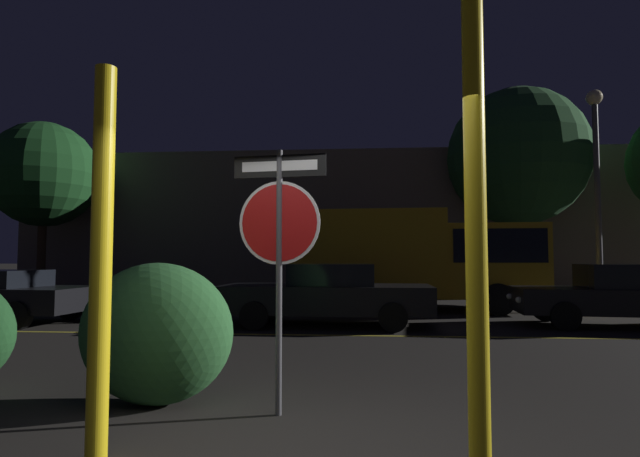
{
  "coord_description": "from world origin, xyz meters",
  "views": [
    {
      "loc": [
        0.52,
        -3.51,
        1.5
      ],
      "look_at": [
        -0.03,
        3.6,
        1.93
      ],
      "focal_mm": 28.0,
      "sensor_mm": 36.0,
      "label": 1
    }
  ],
  "objects_px": {
    "yellow_pole_right": "(476,228)",
    "delivery_truck": "(417,256)",
    "stop_sign": "(279,226)",
    "street_lamp": "(597,166)",
    "tree_0": "(44,175)",
    "passing_car_3": "(621,296)",
    "tree_1": "(517,157)",
    "hedge_bush_2": "(157,333)",
    "passing_car_2": "(328,294)",
    "yellow_pole_left": "(101,261)"
  },
  "relations": [
    {
      "from": "yellow_pole_left",
      "to": "yellow_pole_right",
      "type": "bearing_deg",
      "value": -10.43
    },
    {
      "from": "yellow_pole_right",
      "to": "tree_0",
      "type": "xyz_separation_m",
      "value": [
        -13.2,
        15.65,
        3.13
      ]
    },
    {
      "from": "stop_sign",
      "to": "tree_1",
      "type": "height_order",
      "value": "tree_1"
    },
    {
      "from": "hedge_bush_2",
      "to": "tree_0",
      "type": "relative_size",
      "value": 0.23
    },
    {
      "from": "stop_sign",
      "to": "yellow_pole_right",
      "type": "relative_size",
      "value": 0.76
    },
    {
      "from": "hedge_bush_2",
      "to": "delivery_truck",
      "type": "height_order",
      "value": "delivery_truck"
    },
    {
      "from": "hedge_bush_2",
      "to": "tree_1",
      "type": "distance_m",
      "value": 17.8
    },
    {
      "from": "yellow_pole_left",
      "to": "street_lamp",
      "type": "xyz_separation_m",
      "value": [
        8.82,
        11.27,
        2.69
      ]
    },
    {
      "from": "stop_sign",
      "to": "tree_1",
      "type": "xyz_separation_m",
      "value": [
        7.06,
        15.21,
        3.68
      ]
    },
    {
      "from": "yellow_pole_right",
      "to": "delivery_truck",
      "type": "bearing_deg",
      "value": 85.21
    },
    {
      "from": "stop_sign",
      "to": "tree_0",
      "type": "height_order",
      "value": "tree_0"
    },
    {
      "from": "yellow_pole_right",
      "to": "passing_car_2",
      "type": "relative_size",
      "value": 0.71
    },
    {
      "from": "passing_car_3",
      "to": "delivery_truck",
      "type": "height_order",
      "value": "delivery_truck"
    },
    {
      "from": "yellow_pole_right",
      "to": "yellow_pole_left",
      "type": "bearing_deg",
      "value": 169.57
    },
    {
      "from": "stop_sign",
      "to": "street_lamp",
      "type": "distance_m",
      "value": 12.86
    },
    {
      "from": "hedge_bush_2",
      "to": "passing_car_3",
      "type": "distance_m",
      "value": 10.09
    },
    {
      "from": "yellow_pole_right",
      "to": "tree_1",
      "type": "xyz_separation_m",
      "value": [
        5.56,
        16.91,
        3.81
      ]
    },
    {
      "from": "yellow_pole_left",
      "to": "hedge_bush_2",
      "type": "bearing_deg",
      "value": 96.23
    },
    {
      "from": "yellow_pole_left",
      "to": "delivery_truck",
      "type": "height_order",
      "value": "yellow_pole_left"
    },
    {
      "from": "passing_car_2",
      "to": "street_lamp",
      "type": "distance_m",
      "value": 9.12
    },
    {
      "from": "yellow_pole_right",
      "to": "passing_car_3",
      "type": "bearing_deg",
      "value": 59.02
    },
    {
      "from": "yellow_pole_left",
      "to": "delivery_truck",
      "type": "relative_size",
      "value": 0.41
    },
    {
      "from": "tree_0",
      "to": "hedge_bush_2",
      "type": "bearing_deg",
      "value": -52.82
    },
    {
      "from": "stop_sign",
      "to": "passing_car_3",
      "type": "distance_m",
      "value": 9.35
    },
    {
      "from": "tree_0",
      "to": "yellow_pole_left",
      "type": "bearing_deg",
      "value": -55.15
    },
    {
      "from": "tree_0",
      "to": "tree_1",
      "type": "distance_m",
      "value": 18.82
    },
    {
      "from": "hedge_bush_2",
      "to": "delivery_truck",
      "type": "xyz_separation_m",
      "value": [
        3.78,
        9.65,
        0.85
      ]
    },
    {
      "from": "passing_car_2",
      "to": "passing_car_3",
      "type": "bearing_deg",
      "value": -86.26
    },
    {
      "from": "yellow_pole_right",
      "to": "tree_1",
      "type": "height_order",
      "value": "tree_1"
    },
    {
      "from": "yellow_pole_left",
      "to": "tree_0",
      "type": "xyz_separation_m",
      "value": [
        -10.56,
        15.16,
        3.34
      ]
    },
    {
      "from": "passing_car_2",
      "to": "delivery_truck",
      "type": "distance_m",
      "value": 4.33
    },
    {
      "from": "stop_sign",
      "to": "yellow_pole_right",
      "type": "bearing_deg",
      "value": -41.9
    },
    {
      "from": "stop_sign",
      "to": "tree_0",
      "type": "xyz_separation_m",
      "value": [
        -11.71,
        13.95,
        3.0
      ]
    },
    {
      "from": "stop_sign",
      "to": "yellow_pole_right",
      "type": "distance_m",
      "value": 2.27
    },
    {
      "from": "tree_1",
      "to": "stop_sign",
      "type": "bearing_deg",
      "value": -114.89
    },
    {
      "from": "stop_sign",
      "to": "yellow_pole_left",
      "type": "distance_m",
      "value": 1.71
    },
    {
      "from": "stop_sign",
      "to": "passing_car_3",
      "type": "relative_size",
      "value": 0.57
    },
    {
      "from": "street_lamp",
      "to": "tree_0",
      "type": "bearing_deg",
      "value": 168.63
    },
    {
      "from": "yellow_pole_left",
      "to": "yellow_pole_right",
      "type": "xyz_separation_m",
      "value": [
        2.65,
        -0.49,
        0.2
      ]
    },
    {
      "from": "delivery_truck",
      "to": "tree_1",
      "type": "relative_size",
      "value": 0.87
    },
    {
      "from": "hedge_bush_2",
      "to": "passing_car_3",
      "type": "relative_size",
      "value": 0.35
    },
    {
      "from": "hedge_bush_2",
      "to": "yellow_pole_right",
      "type": "bearing_deg",
      "value": -34.69
    },
    {
      "from": "passing_car_2",
      "to": "passing_car_3",
      "type": "distance_m",
      "value": 6.42
    },
    {
      "from": "delivery_truck",
      "to": "street_lamp",
      "type": "relative_size",
      "value": 1.12
    },
    {
      "from": "delivery_truck",
      "to": "tree_1",
      "type": "height_order",
      "value": "tree_1"
    },
    {
      "from": "yellow_pole_left",
      "to": "passing_car_2",
      "type": "xyz_separation_m",
      "value": [
        1.23,
        7.6,
        -0.78
      ]
    },
    {
      "from": "tree_0",
      "to": "passing_car_2",
      "type": "bearing_deg",
      "value": -32.69
    },
    {
      "from": "stop_sign",
      "to": "passing_car_2",
      "type": "distance_m",
      "value": 6.48
    },
    {
      "from": "hedge_bush_2",
      "to": "street_lamp",
      "type": "bearing_deg",
      "value": 47.54
    },
    {
      "from": "stop_sign",
      "to": "hedge_bush_2",
      "type": "bearing_deg",
      "value": 176.51
    }
  ]
}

